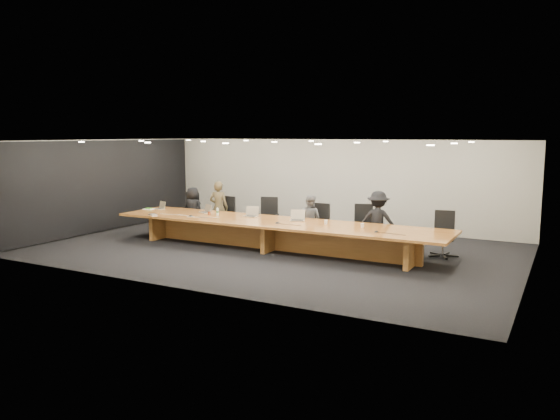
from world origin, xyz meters
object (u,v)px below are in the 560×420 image
at_px(laptop_d, 297,215).
at_px(av_box, 153,215).
at_px(mic_right, 377,231).
at_px(chair_left, 224,215).
at_px(conference_table, 275,230).
at_px(person_c, 310,219).
at_px(laptop_c, 250,211).
at_px(mic_center, 277,223).
at_px(amber_mug, 209,213).
at_px(person_b, 219,208).
at_px(paper_cup_near, 326,222).
at_px(chair_mid_right, 318,223).
at_px(water_bottle, 218,212).
at_px(person_d, 378,221).
at_px(chair_far_left, 188,211).
at_px(paper_cup_far, 362,226).
at_px(laptop_a, 159,205).
at_px(person_a, 193,209).
at_px(chair_far_right, 443,234).
at_px(laptop_b, 205,208).
at_px(chair_mid_left, 268,217).
at_px(chair_right, 363,226).
at_px(mic_left, 191,216).

height_order(laptop_d, av_box, laptop_d).
bearing_deg(mic_right, chair_left, 163.34).
height_order(conference_table, person_c, person_c).
bearing_deg(laptop_c, mic_center, -33.76).
distance_m(person_c, amber_mug, 2.78).
distance_m(person_b, mic_right, 5.55).
bearing_deg(paper_cup_near, mic_center, -157.47).
bearing_deg(conference_table, chair_left, 152.34).
xyz_separation_m(person_c, paper_cup_near, (0.89, -0.96, 0.13)).
distance_m(chair_mid_right, paper_cup_near, 1.32).
height_order(chair_mid_right, person_c, person_c).
distance_m(water_bottle, av_box, 1.79).
bearing_deg(person_d, conference_table, 18.25).
relative_size(chair_far_left, laptop_d, 3.24).
height_order(laptop_d, mic_center, laptop_d).
bearing_deg(paper_cup_far, laptop_a, 177.96).
relative_size(conference_table, chair_far_left, 7.51).
distance_m(laptop_c, mic_right, 3.80).
bearing_deg(conference_table, paper_cup_near, 7.78).
relative_size(person_a, mic_right, 11.07).
relative_size(chair_far_right, person_b, 0.72).
xyz_separation_m(laptop_b, av_box, (-0.98, -1.06, -0.11)).
distance_m(person_c, laptop_a, 4.66).
height_order(chair_mid_left, person_c, person_c).
distance_m(chair_left, water_bottle, 1.33).
height_order(laptop_b, mic_center, laptop_b).
height_order(chair_far_left, av_box, chair_far_left).
bearing_deg(paper_cup_near, chair_far_right, 20.66).
bearing_deg(laptop_d, chair_mid_right, 60.29).
height_order(chair_far_left, laptop_d, chair_far_left).
xyz_separation_m(person_c, mic_right, (2.36, -1.44, 0.10)).
height_order(person_c, paper_cup_far, person_c).
xyz_separation_m(laptop_a, amber_mug, (2.03, -0.30, -0.07)).
distance_m(chair_right, person_a, 5.40).
xyz_separation_m(person_b, person_d, (4.91, -0.02, -0.03)).
bearing_deg(chair_mid_right, conference_table, -116.25).
bearing_deg(mic_left, paper_cup_far, 6.02).
relative_size(conference_table, paper_cup_far, 95.17).
distance_m(chair_mid_right, person_b, 3.20).
distance_m(conference_table, chair_mid_left, 1.64).
bearing_deg(chair_far_left, av_box, -77.80).
xyz_separation_m(laptop_d, mic_right, (2.31, -0.59, -0.13)).
xyz_separation_m(person_a, person_c, (3.93, -0.00, -0.02)).
relative_size(av_box, mic_left, 1.73).
bearing_deg(av_box, mic_left, 41.16).
distance_m(person_c, mic_center, 1.45).
distance_m(chair_right, paper_cup_near, 1.29).
relative_size(person_c, laptop_d, 3.61).
bearing_deg(mic_center, person_b, 152.50).
height_order(conference_table, mic_center, mic_center).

